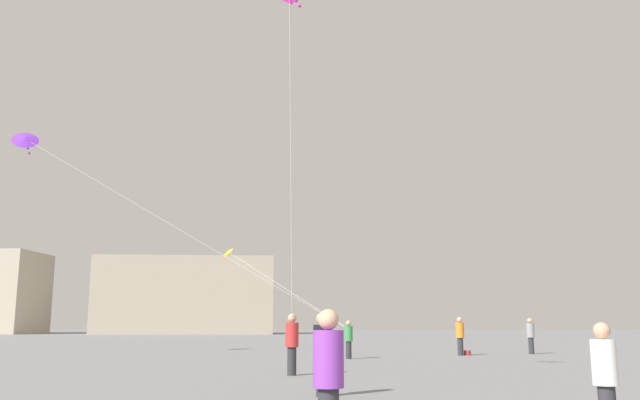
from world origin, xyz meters
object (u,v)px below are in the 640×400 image
object	(u,v)px
person_in_purple	(329,374)
handbag_beside_flyer	(468,353)
person_in_grey	(531,334)
kite_amber_diamond	(231,254)
person_in_white	(606,375)
person_in_green	(349,338)
person_in_red	(293,341)
kite_magenta_delta	(291,3)
kite_violet_diamond	(29,141)
building_centre_hall	(187,296)
person_in_orange	(461,334)
person_in_black	(323,350)

from	to	relation	value
person_in_purple	handbag_beside_flyer	world-z (taller)	person_in_purple
person_in_grey	kite_amber_diamond	distance (m)	18.12
person_in_white	person_in_grey	bearing A→B (deg)	-20.07
person_in_grey	person_in_green	bearing A→B (deg)	-169.98
person_in_grey	person_in_red	world-z (taller)	person_in_red
person_in_green	person_in_grey	world-z (taller)	person_in_grey
person_in_red	person_in_purple	distance (m)	12.37
person_in_grey	kite_magenta_delta	size ratio (longest dim) A/B	0.18
kite_violet_diamond	building_centre_hall	world-z (taller)	kite_violet_diamond
kite_violet_diamond	kite_magenta_delta	bearing A→B (deg)	-44.87
person_in_green	person_in_grey	distance (m)	10.65
person_in_red	person_in_white	world-z (taller)	person_in_red
person_in_orange	person_in_purple	distance (m)	25.62
person_in_orange	person_in_black	size ratio (longest dim) A/B	1.03
person_in_orange	person_in_red	distance (m)	14.60
person_in_green	kite_violet_diamond	bearing A→B (deg)	133.61
person_in_purple	kite_magenta_delta	bearing A→B (deg)	21.23
person_in_red	person_in_green	bearing A→B (deg)	-112.67
person_in_grey	handbag_beside_flyer	xyz separation A→B (m)	(-3.62, -1.44, -0.88)
person_in_green	building_centre_hall	size ratio (longest dim) A/B	0.07
person_in_orange	handbag_beside_flyer	size ratio (longest dim) A/B	5.82
person_in_red	kite_violet_diamond	bearing A→B (deg)	-48.03
person_in_orange	building_centre_hall	size ratio (longest dim) A/B	0.07
kite_violet_diamond	kite_magenta_delta	size ratio (longest dim) A/B	1.64
person_in_red	person_in_purple	world-z (taller)	person_in_red
person_in_grey	building_centre_hall	distance (m)	66.86
person_in_white	kite_violet_diamond	xyz separation A→B (m)	(-18.49, 21.98, 9.60)
person_in_black	person_in_purple	bearing A→B (deg)	149.81
person_in_green	building_centre_hall	xyz separation A→B (m)	(-20.30, 64.26, 4.43)
person_in_purple	kite_violet_diamond	xyz separation A→B (m)	(-14.60, 23.12, 9.51)
person_in_purple	kite_amber_diamond	xyz separation A→B (m)	(-5.64, 32.28, 4.79)
person_in_grey	kite_magenta_delta	bearing A→B (deg)	-140.79
person_in_black	handbag_beside_flyer	distance (m)	19.69
person_in_orange	kite_amber_diamond	distance (m)	15.32
person_in_green	kite_magenta_delta	bearing A→B (deg)	-141.10
kite_amber_diamond	building_centre_hall	size ratio (longest dim) A/B	0.45
person_in_grey	handbag_beside_flyer	distance (m)	3.99
handbag_beside_flyer	kite_amber_diamond	bearing A→B (deg)	149.68
person_in_green	kite_violet_diamond	xyz separation A→B (m)	(-15.78, 1.49, 9.55)
person_in_white	kite_magenta_delta	distance (m)	13.92
person_in_green	handbag_beside_flyer	distance (m)	6.81
person_in_black	kite_violet_diamond	bearing A→B (deg)	10.50
person_in_purple	kite_violet_diamond	size ratio (longest dim) A/B	0.11
person_in_orange	handbag_beside_flyer	distance (m)	0.97
person_in_black	person_in_green	bearing A→B (deg)	-35.35
person_in_orange	kite_magenta_delta	world-z (taller)	kite_magenta_delta
person_in_red	person_in_white	size ratio (longest dim) A/B	1.17
person_in_purple	kite_magenta_delta	xyz separation A→B (m)	(-0.98, 9.55, 9.87)
person_in_white	handbag_beside_flyer	distance (m)	23.90
kite_violet_diamond	kite_amber_diamond	bearing A→B (deg)	45.63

